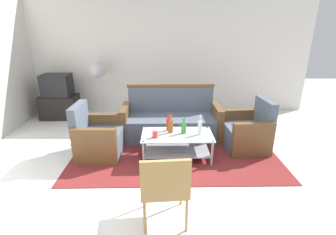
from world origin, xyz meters
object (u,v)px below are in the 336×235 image
(bottle_clear, at_px, (200,127))
(bottle_green, at_px, (184,127))
(couch, at_px, (171,121))
(bottle_brown, at_px, (171,126))
(wicker_chair, at_px, (165,184))
(armchair_right, at_px, (247,132))
(coffee_table, at_px, (177,142))
(television, at_px, (57,85))
(armchair_left, at_px, (98,138))
(tv_stand, at_px, (60,107))
(pedestal_fan, at_px, (98,73))
(bottle_red, at_px, (169,124))
(cup, at_px, (155,134))

(bottle_clear, bearing_deg, bottle_green, 167.66)
(couch, height_order, bottle_brown, couch)
(couch, distance_m, wicker_chair, 2.27)
(armchair_right, distance_m, bottle_clear, 0.96)
(coffee_table, distance_m, television, 3.27)
(armchair_left, bearing_deg, armchair_right, 95.79)
(bottle_clear, xyz_separation_m, tv_stand, (-2.92, 1.97, -0.27))
(pedestal_fan, bearing_deg, bottle_clear, -45.13)
(bottle_red, height_order, television, television)
(cup, relative_size, tv_stand, 0.12)
(bottle_red, relative_size, pedestal_fan, 0.22)
(pedestal_fan, bearing_deg, armchair_right, -30.19)
(bottle_red, distance_m, bottle_clear, 0.51)
(television, height_order, wicker_chair, television)
(couch, bearing_deg, bottle_green, 102.24)
(armchair_right, relative_size, coffee_table, 0.77)
(bottle_red, distance_m, wicker_chair, 1.62)
(cup, bearing_deg, armchair_left, 164.91)
(armchair_right, xyz_separation_m, wicker_chair, (-1.41, -1.78, 0.21))
(armchair_left, relative_size, cup, 8.50)
(armchair_right, bearing_deg, bottle_clear, 107.88)
(pedestal_fan, bearing_deg, bottle_green, -48.06)
(armchair_right, bearing_deg, television, 62.76)
(bottle_red, relative_size, cup, 2.78)
(bottle_green, xyz_separation_m, wicker_chair, (-0.30, -1.48, -0.02))
(bottle_red, distance_m, tv_stand, 3.04)
(coffee_table, distance_m, bottle_clear, 0.43)
(couch, bearing_deg, armchair_right, 159.14)
(armchair_right, relative_size, pedestal_fan, 0.67)
(bottle_clear, bearing_deg, wicker_chair, -110.92)
(wicker_chair, bearing_deg, armchair_right, 47.50)
(armchair_right, xyz_separation_m, pedestal_fan, (-2.87, 1.67, 0.73))
(couch, xyz_separation_m, tv_stand, (-2.51, 1.14, -0.06))
(coffee_table, height_order, tv_stand, tv_stand)
(armchair_left, distance_m, tv_stand, 2.25)
(couch, bearing_deg, bottle_red, 84.08)
(bottle_green, relative_size, cup, 2.64)
(armchair_right, relative_size, tv_stand, 1.06)
(bottle_clear, bearing_deg, armchair_right, 21.93)
(cup, xyz_separation_m, television, (-2.24, 2.07, 0.30))
(bottle_clear, xyz_separation_m, television, (-2.92, 1.97, 0.23))
(couch, distance_m, tv_stand, 2.75)
(armchair_right, height_order, pedestal_fan, pedestal_fan)
(coffee_table, relative_size, bottle_green, 4.17)
(television, distance_m, wicker_chair, 4.16)
(coffee_table, relative_size, pedestal_fan, 0.87)
(bottle_red, xyz_separation_m, television, (-2.44, 1.78, 0.24))
(bottle_brown, relative_size, wicker_chair, 0.35)
(bottle_clear, bearing_deg, cup, -171.24)
(bottle_brown, bearing_deg, bottle_red, 108.65)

